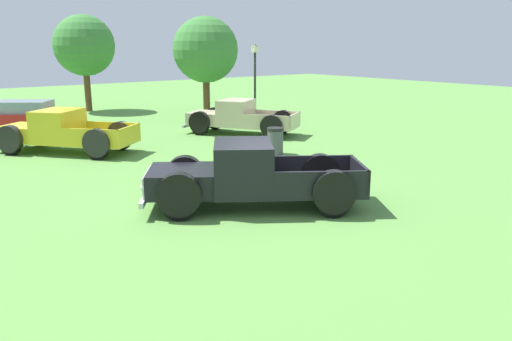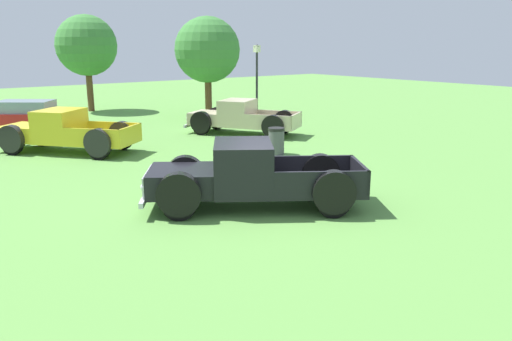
{
  "view_description": "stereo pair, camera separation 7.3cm",
  "coord_description": "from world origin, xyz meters",
  "px_view_note": "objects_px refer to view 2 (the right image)",
  "views": [
    {
      "loc": [
        -7.23,
        -9.44,
        3.83
      ],
      "look_at": [
        -0.04,
        -0.18,
        0.9
      ],
      "focal_mm": 35.67,
      "sensor_mm": 36.0,
      "label": 1
    },
    {
      "loc": [
        -7.17,
        -9.49,
        3.83
      ],
      "look_at": [
        -0.04,
        -0.18,
        0.9
      ],
      "focal_mm": 35.67,
      "sensor_mm": 36.0,
      "label": 2
    }
  ],
  "objects_px": {
    "sedan_distant_a": "(28,115)",
    "oak_tree_east": "(87,46)",
    "lamp_post_near": "(257,79)",
    "trash_can": "(276,141)",
    "oak_tree_west": "(207,50)",
    "pickup_truck_behind_left": "(236,118)",
    "pickup_truck_foreground": "(240,177)",
    "pickup_truck_behind_right": "(59,132)"
  },
  "relations": [
    {
      "from": "pickup_truck_behind_left",
      "to": "oak_tree_east",
      "type": "distance_m",
      "value": 12.12
    },
    {
      "from": "pickup_truck_foreground",
      "to": "trash_can",
      "type": "height_order",
      "value": "pickup_truck_foreground"
    },
    {
      "from": "pickup_truck_behind_left",
      "to": "trash_can",
      "type": "relative_size",
      "value": 5.28
    },
    {
      "from": "sedan_distant_a",
      "to": "oak_tree_west",
      "type": "relative_size",
      "value": 0.82
    },
    {
      "from": "pickup_truck_foreground",
      "to": "trash_can",
      "type": "relative_size",
      "value": 5.57
    },
    {
      "from": "pickup_truck_behind_left",
      "to": "lamp_post_near",
      "type": "relative_size",
      "value": 1.31
    },
    {
      "from": "lamp_post_near",
      "to": "oak_tree_west",
      "type": "xyz_separation_m",
      "value": [
        -2.21,
        1.38,
        1.51
      ]
    },
    {
      "from": "pickup_truck_foreground",
      "to": "oak_tree_east",
      "type": "height_order",
      "value": "oak_tree_east"
    },
    {
      "from": "sedan_distant_a",
      "to": "oak_tree_west",
      "type": "xyz_separation_m",
      "value": [
        8.92,
        -0.91,
        2.79
      ]
    },
    {
      "from": "pickup_truck_foreground",
      "to": "trash_can",
      "type": "xyz_separation_m",
      "value": [
        4.55,
        4.14,
        -0.27
      ]
    },
    {
      "from": "lamp_post_near",
      "to": "pickup_truck_behind_right",
      "type": "bearing_deg",
      "value": -164.96
    },
    {
      "from": "sedan_distant_a",
      "to": "pickup_truck_foreground",
      "type": "bearing_deg",
      "value": -85.38
    },
    {
      "from": "oak_tree_east",
      "to": "oak_tree_west",
      "type": "distance_m",
      "value": 7.54
    },
    {
      "from": "sedan_distant_a",
      "to": "oak_tree_east",
      "type": "xyz_separation_m",
      "value": [
        4.79,
        5.4,
        3.0
      ]
    },
    {
      "from": "pickup_truck_foreground",
      "to": "lamp_post_near",
      "type": "xyz_separation_m",
      "value": [
        9.95,
        12.3,
        1.25
      ]
    },
    {
      "from": "pickup_truck_behind_right",
      "to": "sedan_distant_a",
      "type": "xyz_separation_m",
      "value": [
        0.26,
        5.35,
        -0.01
      ]
    },
    {
      "from": "oak_tree_west",
      "to": "pickup_truck_foreground",
      "type": "bearing_deg",
      "value": -119.51
    },
    {
      "from": "trash_can",
      "to": "oak_tree_west",
      "type": "xyz_separation_m",
      "value": [
        3.19,
        9.54,
        3.03
      ]
    },
    {
      "from": "pickup_truck_behind_right",
      "to": "pickup_truck_behind_left",
      "type": "bearing_deg",
      "value": -6.06
    },
    {
      "from": "trash_can",
      "to": "pickup_truck_behind_right",
      "type": "bearing_deg",
      "value": 139.55
    },
    {
      "from": "lamp_post_near",
      "to": "trash_can",
      "type": "relative_size",
      "value": 4.03
    },
    {
      "from": "lamp_post_near",
      "to": "oak_tree_east",
      "type": "relative_size",
      "value": 0.7
    },
    {
      "from": "pickup_truck_foreground",
      "to": "trash_can",
      "type": "bearing_deg",
      "value": 42.28
    },
    {
      "from": "pickup_truck_behind_left",
      "to": "trash_can",
      "type": "distance_m",
      "value": 4.53
    },
    {
      "from": "lamp_post_near",
      "to": "oak_tree_west",
      "type": "height_order",
      "value": "oak_tree_west"
    },
    {
      "from": "oak_tree_east",
      "to": "oak_tree_west",
      "type": "height_order",
      "value": "oak_tree_east"
    },
    {
      "from": "oak_tree_west",
      "to": "pickup_truck_behind_right",
      "type": "bearing_deg",
      "value": -154.2
    },
    {
      "from": "lamp_post_near",
      "to": "oak_tree_east",
      "type": "distance_m",
      "value": 10.11
    },
    {
      "from": "pickup_truck_behind_left",
      "to": "oak_tree_west",
      "type": "distance_m",
      "value": 6.21
    },
    {
      "from": "pickup_truck_behind_right",
      "to": "trash_can",
      "type": "height_order",
      "value": "pickup_truck_behind_right"
    },
    {
      "from": "trash_can",
      "to": "oak_tree_west",
      "type": "height_order",
      "value": "oak_tree_west"
    },
    {
      "from": "pickup_truck_behind_left",
      "to": "sedan_distant_a",
      "type": "height_order",
      "value": "pickup_truck_behind_left"
    },
    {
      "from": "pickup_truck_behind_right",
      "to": "oak_tree_west",
      "type": "xyz_separation_m",
      "value": [
        9.18,
        4.44,
        2.78
      ]
    },
    {
      "from": "pickup_truck_foreground",
      "to": "sedan_distant_a",
      "type": "bearing_deg",
      "value": 94.62
    },
    {
      "from": "pickup_truck_behind_left",
      "to": "oak_tree_east",
      "type": "relative_size",
      "value": 0.92
    },
    {
      "from": "pickup_truck_foreground",
      "to": "pickup_truck_behind_left",
      "type": "xyz_separation_m",
      "value": [
        5.87,
        8.46,
        -0.05
      ]
    },
    {
      "from": "pickup_truck_foreground",
      "to": "sedan_distant_a",
      "type": "xyz_separation_m",
      "value": [
        -1.18,
        14.59,
        -0.03
      ]
    },
    {
      "from": "pickup_truck_behind_left",
      "to": "oak_tree_west",
      "type": "relative_size",
      "value": 0.96
    },
    {
      "from": "oak_tree_east",
      "to": "sedan_distant_a",
      "type": "bearing_deg",
      "value": -131.55
    },
    {
      "from": "sedan_distant_a",
      "to": "oak_tree_east",
      "type": "height_order",
      "value": "oak_tree_east"
    },
    {
      "from": "pickup_truck_foreground",
      "to": "oak_tree_east",
      "type": "distance_m",
      "value": 20.53
    },
    {
      "from": "pickup_truck_behind_right",
      "to": "lamp_post_near",
      "type": "xyz_separation_m",
      "value": [
        11.38,
        3.06,
        1.27
      ]
    }
  ]
}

